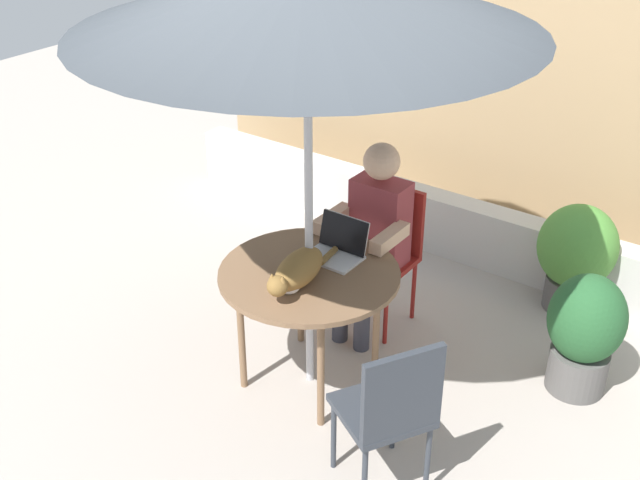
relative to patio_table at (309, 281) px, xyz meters
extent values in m
plane|color=#ADA399|center=(0.00, 0.00, -0.68)|extent=(14.00, 14.00, 0.00)
cube|color=tan|center=(0.00, 2.46, 0.30)|extent=(5.28, 0.08, 1.95)
cube|color=beige|center=(0.00, 1.80, -0.45)|extent=(4.75, 0.20, 0.44)
cylinder|color=brown|center=(0.00, 0.00, 0.05)|extent=(1.00, 1.00, 0.03)
cylinder|color=brown|center=(0.27, 0.27, -0.32)|extent=(0.04, 0.04, 0.71)
cylinder|color=brown|center=(-0.27, 0.27, -0.32)|extent=(0.04, 0.04, 0.71)
cylinder|color=brown|center=(-0.27, -0.27, -0.32)|extent=(0.04, 0.04, 0.71)
cylinder|color=brown|center=(0.27, -0.27, -0.32)|extent=(0.04, 0.04, 0.71)
cylinder|color=#B7B7BC|center=(0.00, 0.00, 0.42)|extent=(0.04, 0.04, 2.20)
cube|color=maroon|center=(0.00, 0.73, -0.23)|extent=(0.40, 0.40, 0.04)
cube|color=maroon|center=(0.00, 0.91, 0.01)|extent=(0.40, 0.04, 0.44)
cylinder|color=maroon|center=(0.17, 0.90, -0.46)|extent=(0.03, 0.03, 0.43)
cylinder|color=maroon|center=(-0.17, 0.90, -0.46)|extent=(0.03, 0.03, 0.43)
cylinder|color=maroon|center=(-0.17, 0.56, -0.46)|extent=(0.03, 0.03, 0.43)
cylinder|color=maroon|center=(0.17, 0.56, -0.46)|extent=(0.03, 0.03, 0.43)
cube|color=#33383F|center=(0.74, -0.43, -0.23)|extent=(0.55, 0.55, 0.04)
cube|color=#33383F|center=(0.90, -0.52, 0.01)|extent=(0.23, 0.36, 0.44)
cylinder|color=#33383F|center=(0.98, -0.37, -0.46)|extent=(0.03, 0.03, 0.43)
cylinder|color=#33383F|center=(0.68, -0.20, -0.46)|extent=(0.03, 0.03, 0.43)
cylinder|color=#33383F|center=(0.51, -0.49, -0.46)|extent=(0.03, 0.03, 0.43)
cube|color=maroon|center=(0.00, 0.73, 0.06)|extent=(0.34, 0.20, 0.54)
sphere|color=#DBAD89|center=(0.00, 0.72, 0.46)|extent=(0.22, 0.22, 0.22)
cube|color=#383842|center=(-0.08, 0.58, -0.16)|extent=(0.12, 0.30, 0.12)
cylinder|color=#383842|center=(-0.08, 0.43, -0.44)|extent=(0.10, 0.10, 0.46)
cube|color=#383842|center=(0.08, 0.58, -0.16)|extent=(0.12, 0.30, 0.12)
cylinder|color=#383842|center=(0.08, 0.43, -0.44)|extent=(0.10, 0.10, 0.46)
cube|color=#DBAD89|center=(-0.20, 0.51, 0.11)|extent=(0.08, 0.32, 0.08)
cube|color=#DBAD89|center=(0.20, 0.51, 0.11)|extent=(0.08, 0.32, 0.08)
cube|color=silver|center=(0.03, 0.18, 0.07)|extent=(0.30, 0.22, 0.02)
cube|color=black|center=(0.03, 0.29, 0.18)|extent=(0.30, 0.06, 0.20)
cube|color=silver|center=(0.03, 0.30, 0.18)|extent=(0.30, 0.06, 0.20)
ellipsoid|color=olive|center=(0.02, -0.12, 0.15)|extent=(0.25, 0.42, 0.17)
sphere|color=olive|center=(0.06, -0.34, 0.17)|extent=(0.11, 0.11, 0.11)
ellipsoid|color=white|center=(0.04, -0.23, 0.11)|extent=(0.14, 0.14, 0.09)
cylinder|color=olive|center=(0.01, 0.16, 0.09)|extent=(0.06, 0.18, 0.04)
cone|color=olive|center=(0.03, -0.35, 0.22)|extent=(0.04, 0.04, 0.03)
cone|color=olive|center=(0.09, -0.34, 0.22)|extent=(0.04, 0.04, 0.03)
cylinder|color=#595654|center=(1.29, 0.84, -0.55)|extent=(0.33, 0.33, 0.26)
ellipsoid|color=#26592D|center=(1.29, 0.84, -0.20)|extent=(0.43, 0.43, 0.52)
cylinder|color=#595654|center=(0.95, 1.61, -0.56)|extent=(0.33, 0.33, 0.23)
ellipsoid|color=#4C8C38|center=(0.95, 1.61, -0.21)|extent=(0.51, 0.51, 0.56)
camera|label=1|loc=(2.21, -2.97, 2.34)|focal=44.91mm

